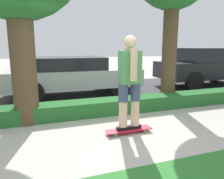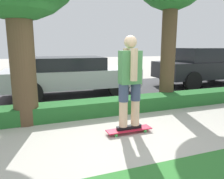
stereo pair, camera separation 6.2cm
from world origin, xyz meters
name	(u,v)px [view 1 (the left image)]	position (x,y,z in m)	size (l,w,h in m)	color
ground_plane	(115,140)	(0.00, 0.00, 0.00)	(60.00, 60.00, 0.00)	#ADA89E
street_asphalt	(75,94)	(0.00, 4.20, 0.00)	(18.58, 5.00, 0.01)	#38383A
hedge_row	(93,108)	(0.00, 1.60, 0.18)	(18.58, 0.60, 0.37)	#236028
skateboard	(129,130)	(0.37, 0.21, 0.07)	(0.93, 0.24, 0.08)	red
skater_person	(130,81)	(0.37, 0.21, 1.06)	(0.52, 0.47, 1.82)	black
parked_car_middle	(73,74)	(-0.08, 4.07, 0.74)	(4.57, 2.11, 1.35)	#B7B7BC
parked_car_rear	(206,66)	(5.75, 4.06, 0.86)	(4.31, 1.94, 1.63)	black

